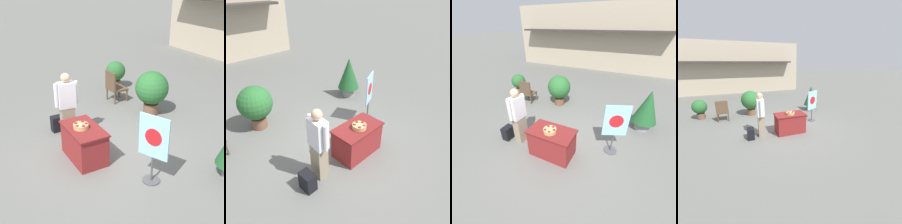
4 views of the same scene
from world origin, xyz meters
TOP-DOWN VIEW (x-y plane):
  - ground_plane at (0.00, 0.00)m, footprint 120.00×120.00m
  - display_table at (0.05, -0.56)m, footprint 1.22×0.70m
  - apple_basket at (0.04, -0.62)m, footprint 0.34×0.34m
  - person_visitor at (-1.10, -0.48)m, footprint 0.29×0.61m
  - backpack at (-1.54, -0.60)m, footprint 0.24×0.34m
  - poster_board at (1.50, 0.26)m, footprint 0.60×0.36m
  - potted_plant_far_left at (2.25, 1.79)m, footprint 0.78×0.78m
  - potted_plant_near_right at (-1.18, 2.20)m, footprint 0.98×0.98m

SIDE VIEW (x-z plane):
  - ground_plane at x=0.00m, z-range 0.00..0.00m
  - backpack at x=-1.54m, z-range 0.00..0.42m
  - display_table at x=0.05m, z-range 0.00..0.79m
  - potted_plant_near_right at x=-1.18m, z-range 0.13..1.44m
  - potted_plant_far_left at x=2.25m, z-range 0.10..1.54m
  - poster_board at x=1.50m, z-range 0.09..1.56m
  - apple_basket at x=0.04m, z-range 0.78..0.91m
  - person_visitor at x=-1.10m, z-range 0.02..1.73m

